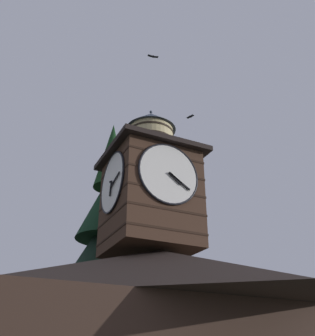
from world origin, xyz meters
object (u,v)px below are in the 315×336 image
moon (194,297)px  flying_bird_high (190,117)px  building_main (159,329)px  clock_tower (150,188)px  pine_tree_behind (105,272)px  flying_bird_low (153,56)px

moon → flying_bird_high: 30.35m
building_main → clock_tower: size_ratio=1.91×
moon → building_main: bearing=56.6°
clock_tower → building_main: bearing=105.3°
building_main → moon: 34.20m
building_main → pine_tree_behind: 7.22m
clock_tower → flying_bird_low: (-0.93, -1.76, 10.23)m
building_main → pine_tree_behind: size_ratio=0.89×
flying_bird_high → building_main: bearing=35.6°
building_main → moon: bearing=-123.4°
building_main → moon: (-18.50, -28.02, 6.46)m
pine_tree_behind → building_main: bearing=92.8°
clock_tower → flying_bird_low: size_ratio=10.86×
flying_bird_high → pine_tree_behind: bearing=-46.2°
pine_tree_behind → flying_bird_high: size_ratio=31.59×
clock_tower → flying_bird_low: flying_bird_low is taller
pine_tree_behind → moon: size_ratio=7.17×
pine_tree_behind → flying_bird_low: bearing=105.1°
building_main → moon: moon is taller
flying_bird_high → flying_bird_low: (2.66, 0.07, 3.85)m
building_main → moon: size_ratio=6.36×
flying_bird_low → pine_tree_behind: bearing=-74.9°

